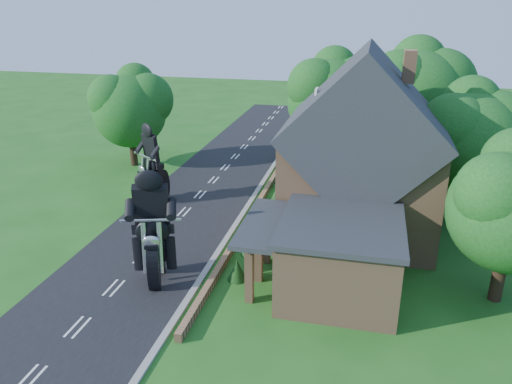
% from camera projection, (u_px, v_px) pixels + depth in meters
% --- Properties ---
extents(ground, '(120.00, 120.00, 0.00)m').
position_uv_depth(ground, '(142.00, 257.00, 25.54)').
color(ground, '#1B5517').
rests_on(ground, ground).
extents(road, '(7.00, 80.00, 0.02)m').
position_uv_depth(road, '(142.00, 257.00, 25.54)').
color(road, black).
rests_on(road, ground).
extents(kerb, '(0.30, 80.00, 0.12)m').
position_uv_depth(kerb, '(210.00, 264.00, 24.75)').
color(kerb, gray).
rests_on(kerb, ground).
extents(garden_wall, '(0.30, 22.00, 0.40)m').
position_uv_depth(garden_wall, '(247.00, 222.00, 29.10)').
color(garden_wall, '#9C724F').
rests_on(garden_wall, ground).
extents(house, '(9.54, 8.64, 10.24)m').
position_uv_depth(house, '(361.00, 156.00, 27.20)').
color(house, '#9C724F').
rests_on(house, ground).
extents(annex, '(7.05, 5.94, 3.44)m').
position_uv_depth(annex, '(337.00, 255.00, 22.09)').
color(annex, '#9C724F').
rests_on(annex, ground).
extents(tree_house_right, '(6.51, 6.00, 8.40)m').
position_uv_depth(tree_house_right, '(476.00, 136.00, 27.97)').
color(tree_house_right, black).
rests_on(tree_house_right, ground).
extents(tree_behind_house, '(7.81, 7.20, 10.08)m').
position_uv_depth(tree_behind_house, '(422.00, 93.00, 34.94)').
color(tree_behind_house, black).
rests_on(tree_behind_house, ground).
extents(tree_behind_left, '(6.94, 6.40, 9.16)m').
position_uv_depth(tree_behind_left, '(336.00, 94.00, 37.29)').
color(tree_behind_left, black).
rests_on(tree_behind_left, ground).
extents(tree_far_road, '(6.08, 5.60, 7.84)m').
position_uv_depth(tree_far_road, '(134.00, 105.00, 38.06)').
color(tree_far_road, black).
rests_on(tree_far_road, ground).
extents(shrub_a, '(0.90, 0.90, 1.10)m').
position_uv_depth(shrub_a, '(237.00, 270.00, 23.31)').
color(shrub_a, '#113410').
rests_on(shrub_a, ground).
extents(shrub_b, '(0.90, 0.90, 1.10)m').
position_uv_depth(shrub_b, '(250.00, 246.00, 25.58)').
color(shrub_b, '#113410').
rests_on(shrub_b, ground).
extents(shrub_c, '(0.90, 0.90, 1.10)m').
position_uv_depth(shrub_c, '(260.00, 225.00, 27.85)').
color(shrub_c, '#113410').
rests_on(shrub_c, ground).
extents(shrub_d, '(0.90, 0.90, 1.10)m').
position_uv_depth(shrub_d, '(277.00, 194.00, 32.39)').
color(shrub_d, '#113410').
rests_on(shrub_d, ground).
extents(shrub_e, '(0.90, 0.90, 1.10)m').
position_uv_depth(shrub_e, '(284.00, 181.00, 34.66)').
color(shrub_e, '#113410').
rests_on(shrub_e, ground).
extents(shrub_f, '(0.90, 0.90, 1.10)m').
position_uv_depth(shrub_f, '(290.00, 170.00, 36.93)').
color(shrub_f, '#113410').
rests_on(shrub_f, ground).
extents(motorcycle_lead, '(0.95, 1.85, 1.67)m').
position_uv_depth(motorcycle_lead, '(156.00, 266.00, 23.06)').
color(motorcycle_lead, black).
rests_on(motorcycle_lead, ground).
extents(motorcycle_follow, '(1.28, 1.64, 1.56)m').
position_uv_depth(motorcycle_follow, '(154.00, 190.00, 32.36)').
color(motorcycle_follow, black).
rests_on(motorcycle_follow, ground).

